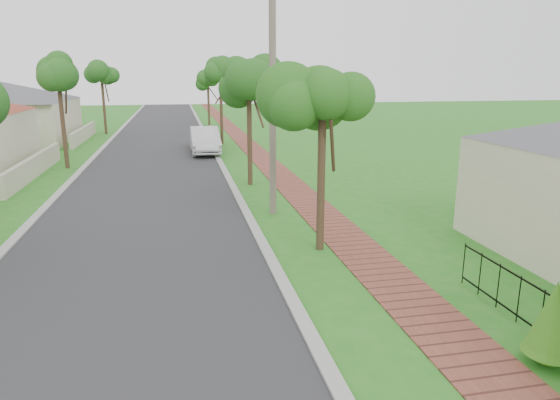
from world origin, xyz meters
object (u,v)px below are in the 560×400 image
object	(u,v)px
parked_car_white	(205,141)
utility_pole	(273,91)
near_tree	(322,115)
parked_car_red	(206,137)

from	to	relation	value
parked_car_white	utility_pole	distance (m)	15.24
near_tree	utility_pole	bearing A→B (deg)	98.74
parked_car_red	near_tree	world-z (taller)	near_tree
utility_pole	parked_car_white	bearing A→B (deg)	96.02
parked_car_white	utility_pole	world-z (taller)	utility_pole
parked_car_white	utility_pole	bearing A→B (deg)	-84.30
parked_car_red	parked_car_white	world-z (taller)	parked_car_white
parked_car_white	near_tree	size ratio (longest dim) A/B	1.03
parked_car_white	utility_pole	size ratio (longest dim) A/B	0.58
near_tree	utility_pole	world-z (taller)	utility_pole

